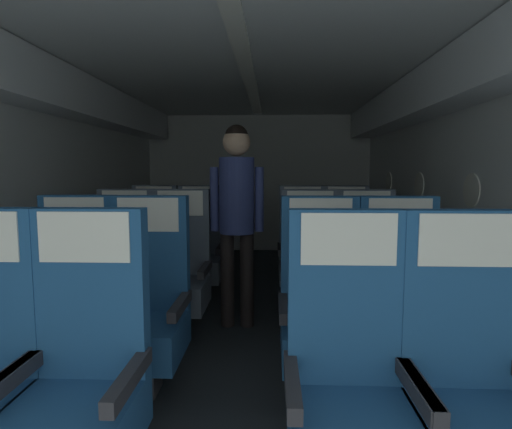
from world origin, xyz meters
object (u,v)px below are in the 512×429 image
object	(u,v)px
seat_b_left_aisle	(146,310)
seat_c_right_window	(310,275)
seat_a_right_aisle	(471,392)
seat_a_left_aisle	(80,382)
seat_b_right_window	(321,312)
seat_c_left_aisle	(179,273)
flight_attendant	(237,204)
seat_b_right_aisle	(401,313)
seat_d_left_aisle	(200,252)
seat_a_right_window	(350,389)
seat_d_right_window	(302,253)
seat_c_right_aisle	(367,275)
seat_c_left_window	(123,272)
seat_d_right_aisle	(347,253)
seat_d_left_window	(153,252)
seat_b_left_window	(72,307)

from	to	relation	value
seat_b_left_aisle	seat_c_right_window	world-z (taller)	same
seat_a_right_aisle	seat_b_left_aisle	distance (m)	1.69
seat_a_left_aisle	seat_c_right_window	xyz separation A→B (m)	(1.03, 1.70, 0.00)
seat_b_right_window	seat_c_left_aisle	xyz separation A→B (m)	(-1.01, 0.86, 0.00)
seat_b_left_aisle	flight_attendant	xyz separation A→B (m)	(0.45, 0.99, 0.54)
seat_c_left_aisle	flight_attendant	bearing A→B (deg)	16.09
seat_a_right_aisle	seat_b_right_aisle	size ratio (longest dim) A/B	1.00
seat_b_left_aisle	seat_d_left_aisle	distance (m)	1.72
seat_a_right_aisle	seat_d_left_aisle	distance (m)	2.95
seat_a_right_window	flight_attendant	distance (m)	2.00
seat_a_left_aisle	seat_c_right_window	distance (m)	1.99
seat_a_right_window	seat_b_right_window	world-z (taller)	same
seat_b_right_aisle	seat_b_right_window	size ratio (longest dim) A/B	1.00
seat_b_right_window	seat_d_left_aisle	xyz separation A→B (m)	(-1.00, 1.72, 0.00)
seat_a_right_window	seat_d_right_window	bearing A→B (deg)	89.90
seat_c_right_aisle	seat_c_left_aisle	bearing A→B (deg)	-179.93
seat_c_right_aisle	seat_a_right_window	bearing A→B (deg)	-104.62
seat_b_right_window	seat_c_left_aisle	world-z (taller)	same
seat_c_left_window	seat_d_right_aisle	distance (m)	2.09
seat_b_right_window	seat_d_right_window	size ratio (longest dim) A/B	1.00
seat_a_left_aisle	seat_d_right_window	world-z (taller)	same
seat_a_left_aisle	seat_a_right_aisle	world-z (taller)	same
seat_b_right_window	seat_d_right_aisle	bearing A→B (deg)	75.41
seat_d_right_aisle	seat_a_right_aisle	bearing A→B (deg)	-89.96
seat_a_left_aisle	seat_d_left_window	xyz separation A→B (m)	(-0.45, 2.56, 0.00)
seat_b_right_aisle	seat_d_right_window	distance (m)	1.76
seat_d_left_window	seat_d_left_aisle	size ratio (longest dim) A/B	1.00
seat_b_left_window	seat_b_right_aisle	world-z (taller)	same
seat_c_right_aisle	seat_d_right_aisle	distance (m)	0.86
seat_a_right_aisle	seat_c_right_window	distance (m)	1.77
seat_a_right_aisle	seat_a_right_window	distance (m)	0.44
seat_b_left_window	seat_b_right_window	distance (m)	1.47
seat_b_right_aisle	seat_c_left_aisle	world-z (taller)	same
seat_a_right_aisle	seat_c_left_window	distance (m)	2.58
seat_b_left_window	seat_c_right_window	distance (m)	1.70
seat_a_right_window	seat_d_left_aisle	bearing A→B (deg)	111.45
seat_c_left_window	seat_c_right_window	size ratio (longest dim) A/B	1.00
seat_a_left_aisle	seat_d_left_aisle	world-z (taller)	same
seat_b_right_aisle	seat_c_left_aisle	size ratio (longest dim) A/B	1.00
seat_b_left_window	seat_c_left_aisle	bearing A→B (deg)	61.59
seat_b_left_window	flight_attendant	size ratio (longest dim) A/B	0.69
seat_b_right_aisle	seat_c_left_window	world-z (taller)	same
seat_b_right_aisle	seat_d_left_window	bearing A→B (deg)	138.37
seat_a_right_aisle	seat_d_left_window	distance (m)	3.21
seat_c_left_window	seat_c_right_aisle	xyz separation A→B (m)	(1.92, -0.01, 0.00)
seat_d_right_aisle	seat_d_right_window	world-z (taller)	same
seat_c_left_window	seat_d_right_aisle	xyz separation A→B (m)	(1.91, 0.85, 0.00)
seat_c_right_window	seat_d_left_window	distance (m)	1.72
seat_d_right_window	flight_attendant	distance (m)	1.07
seat_a_left_aisle	seat_c_right_aisle	bearing A→B (deg)	49.10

